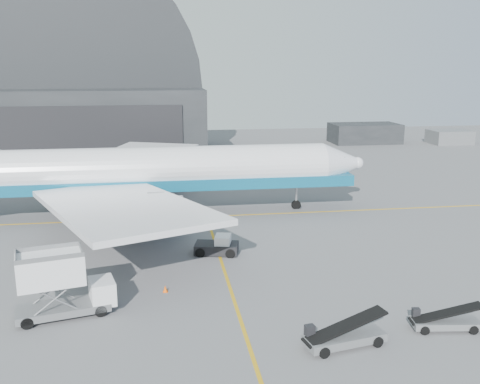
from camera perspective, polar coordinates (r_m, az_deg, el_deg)
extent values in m
plane|color=#565659|center=(38.67, -0.92, -10.66)|extent=(200.00, 200.00, 0.00)
cube|color=#C39012|center=(57.42, -3.59, -2.61)|extent=(80.00, 0.25, 0.02)
cube|color=#C39012|center=(36.86, -0.49, -11.90)|extent=(0.25, 40.00, 0.02)
cube|color=black|center=(101.99, -18.46, 7.13)|extent=(50.00, 28.00, 12.00)
cube|color=black|center=(88.32, -19.92, 5.51)|extent=(42.00, 0.40, 9.50)
cube|color=black|center=(116.30, 13.09, 5.15)|extent=(14.00, 8.00, 4.00)
cube|color=slate|center=(120.10, 21.39, 4.83)|extent=(8.00, 6.00, 2.80)
cylinder|color=white|center=(57.74, -8.04, 2.51)|extent=(34.97, 4.66, 4.66)
cone|color=white|center=(61.11, 10.71, 3.00)|extent=(4.27, 4.66, 4.66)
sphere|color=white|center=(61.77, 12.41, 3.03)|extent=(1.36, 1.36, 1.36)
cube|color=black|center=(60.64, 9.69, 3.53)|extent=(2.53, 2.14, 0.68)
cube|color=#0E5778|center=(58.03, -7.99, 1.05)|extent=(40.80, 4.71, 1.17)
cube|color=white|center=(46.69, -12.59, -1.46)|extent=(17.92, 23.82, 1.42)
cube|color=white|center=(69.47, -11.35, 3.38)|extent=(17.92, 23.82, 1.42)
cylinder|color=gray|center=(50.71, -8.93, -1.94)|extent=(5.05, 2.62, 2.62)
cylinder|color=gray|center=(65.85, -8.90, 1.57)|extent=(5.05, 2.62, 2.62)
cylinder|color=#A5A5AA|center=(60.41, 6.02, -0.54)|extent=(0.27, 0.27, 2.72)
cylinder|color=black|center=(60.64, 6.00, -1.38)|extent=(1.07, 0.34, 1.07)
cylinder|color=black|center=(55.76, -9.85, -2.71)|extent=(1.26, 0.44, 1.26)
cylinder|color=black|center=(61.76, -9.75, -1.14)|extent=(1.26, 0.44, 1.26)
cube|color=slate|center=(36.93, -18.33, -11.68)|extent=(6.15, 3.62, 0.48)
cube|color=silver|center=(36.81, -14.49, -10.18)|extent=(2.02, 2.51, 1.54)
cube|color=black|center=(36.81, -13.38, -9.72)|extent=(0.51, 1.79, 0.86)
cube|color=silver|center=(35.87, -19.57, -7.79)|extent=(4.49, 3.30, 1.92)
cylinder|color=black|center=(36.24, -14.63, -12.17)|extent=(0.82, 0.46, 0.77)
cylinder|color=black|center=(38.07, -15.06, -10.92)|extent=(0.82, 0.46, 0.77)
cylinder|color=black|center=(36.05, -21.77, -12.86)|extent=(0.82, 0.46, 0.77)
cylinder|color=black|center=(37.88, -21.83, -11.57)|extent=(0.82, 0.46, 0.77)
cube|color=black|center=(46.09, -2.51, -5.99)|extent=(4.03, 2.80, 0.82)
cube|color=silver|center=(45.79, -1.84, -5.14)|extent=(1.63, 1.90, 0.82)
cylinder|color=black|center=(45.14, -1.03, -6.58)|extent=(0.88, 0.50, 0.82)
cylinder|color=black|center=(46.85, -0.81, -5.82)|extent=(0.88, 0.50, 0.82)
cylinder|color=black|center=(45.45, -4.27, -6.47)|extent=(0.88, 0.50, 0.82)
cylinder|color=black|center=(47.16, -3.92, -5.73)|extent=(0.88, 0.50, 0.82)
cube|color=slate|center=(32.32, 11.08, -15.05)|extent=(4.97, 2.53, 0.48)
cube|color=black|center=(31.97, 11.14, -13.86)|extent=(5.16, 2.06, 1.38)
cube|color=black|center=(31.65, 7.44, -14.44)|extent=(0.61, 0.53, 0.65)
cylinder|color=black|center=(32.69, 14.46, -15.21)|extent=(0.69, 0.39, 0.65)
cylinder|color=black|center=(33.79, 12.98, -14.14)|extent=(0.69, 0.39, 0.65)
cylinder|color=black|center=(31.05, 8.96, -16.56)|extent=(0.69, 0.39, 0.65)
cylinder|color=black|center=(32.20, 7.62, -15.35)|extent=(0.69, 0.39, 0.65)
cube|color=slate|center=(35.82, 21.04, -12.91)|extent=(4.20, 1.89, 0.41)
cube|color=black|center=(35.55, 21.13, -11.97)|extent=(4.40, 1.47, 1.18)
cube|color=black|center=(35.48, 18.25, -12.11)|extent=(0.50, 0.42, 0.55)
cylinder|color=black|center=(35.93, 23.65, -13.32)|extent=(0.58, 0.30, 0.55)
cylinder|color=black|center=(36.98, 22.81, -12.46)|extent=(0.58, 0.30, 0.55)
cylinder|color=black|center=(34.83, 19.11, -13.77)|extent=(0.58, 0.30, 0.55)
cylinder|color=black|center=(35.91, 18.39, -12.86)|extent=(0.58, 0.30, 0.55)
cube|color=#F75607|center=(39.10, -7.97, -10.49)|extent=(0.34, 0.34, 0.03)
cone|color=#F75607|center=(39.01, -7.98, -10.18)|extent=(0.34, 0.34, 0.49)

